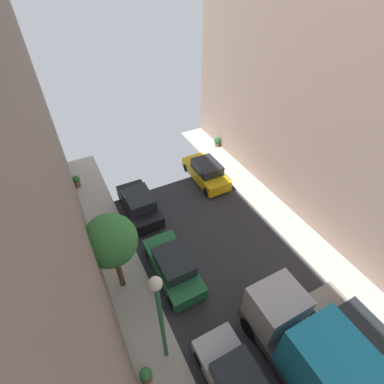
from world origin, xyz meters
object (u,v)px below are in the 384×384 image
object	(u,v)px
potted_plant_3	(146,375)
lamp_post	(160,312)
delivery_truck	(324,369)
parked_car_left_4	(173,266)
potted_plant_4	(77,181)
street_tree_0	(110,241)
potted_plant_5	(217,141)
parked_car_left_5	(139,204)
parked_car_right_2	(354,333)
parked_car_right_3	(206,172)

from	to	relation	value
potted_plant_3	lamp_post	size ratio (longest dim) A/B	0.14
delivery_truck	lamp_post	bearing A→B (deg)	142.12
parked_car_left_4	potted_plant_4	world-z (taller)	parked_car_left_4
delivery_truck	potted_plant_4	size ratio (longest dim) A/B	7.63
parked_car_left_4	street_tree_0	xyz separation A→B (m)	(-2.54, 0.58, 2.83)
potted_plant_4	potted_plant_5	bearing A→B (deg)	-0.16
parked_car_left_5	delivery_truck	bearing A→B (deg)	-77.48
parked_car_right_2	potted_plant_3	distance (m)	8.73
parked_car_left_4	delivery_truck	bearing A→B (deg)	-68.90
parked_car_right_2	potted_plant_4	size ratio (longest dim) A/B	4.86
parked_car_right_3	potted_plant_5	size ratio (longest dim) A/B	4.97
potted_plant_3	lamp_post	xyz separation A→B (m)	(1.04, 0.47, 3.31)
parked_car_right_2	potted_plant_5	world-z (taller)	parked_car_right_2
potted_plant_4	potted_plant_5	world-z (taller)	potted_plant_4
parked_car_right_2	delivery_truck	world-z (taller)	delivery_truck
potted_plant_5	parked_car_right_2	bearing A→B (deg)	-100.65
parked_car_left_4	parked_car_right_2	size ratio (longest dim) A/B	1.00
parked_car_right_3	potted_plant_3	xyz separation A→B (m)	(-8.34, -10.04, -0.15)
lamp_post	potted_plant_3	bearing A→B (deg)	-155.61
parked_car_right_2	lamp_post	bearing A→B (deg)	157.20
lamp_post	street_tree_0	bearing A→B (deg)	99.16
parked_car_right_2	parked_car_right_3	distance (m)	12.64
parked_car_right_3	parked_car_right_2	bearing A→B (deg)	-90.00
potted_plant_4	lamp_post	size ratio (longest dim) A/B	0.15
parked_car_left_5	potted_plant_5	distance (m)	9.48
parked_car_left_5	parked_car_right_3	xyz separation A→B (m)	(5.40, 0.99, 0.00)
street_tree_0	potted_plant_3	bearing A→B (deg)	-95.00
parked_car_left_4	delivery_truck	size ratio (longest dim) A/B	0.64
parked_car_right_2	lamp_post	world-z (taller)	lamp_post
parked_car_right_2	lamp_post	distance (m)	8.53
parked_car_left_5	street_tree_0	world-z (taller)	street_tree_0
potted_plant_4	potted_plant_5	distance (m)	11.49
potted_plant_3	potted_plant_5	bearing A→B (deg)	49.78
delivery_truck	parked_car_left_4	bearing A→B (deg)	111.10
parked_car_left_5	potted_plant_4	bearing A→B (deg)	124.99
potted_plant_5	lamp_post	world-z (taller)	lamp_post
parked_car_left_4	delivery_truck	world-z (taller)	delivery_truck
potted_plant_5	potted_plant_3	bearing A→B (deg)	-130.22
potted_plant_4	delivery_truck	bearing A→B (deg)	-70.76
parked_car_right_2	parked_car_right_3	size ratio (longest dim) A/B	1.00
potted_plant_4	parked_car_left_5	bearing A→B (deg)	-55.01
parked_car_right_2	potted_plant_3	size ratio (longest dim) A/B	5.26
delivery_truck	street_tree_0	bearing A→B (deg)	124.68
delivery_truck	potted_plant_3	world-z (taller)	delivery_truck
parked_car_right_2	street_tree_0	bearing A→B (deg)	138.34
parked_car_right_3	street_tree_0	size ratio (longest dim) A/B	0.91
delivery_truck	parked_car_right_3	bearing A→B (deg)	78.40
parked_car_left_5	potted_plant_3	world-z (taller)	parked_car_left_5
delivery_truck	potted_plant_5	xyz separation A→B (m)	(5.71, 16.53, -1.15)
parked_car_left_4	parked_car_right_3	distance (m)	8.19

